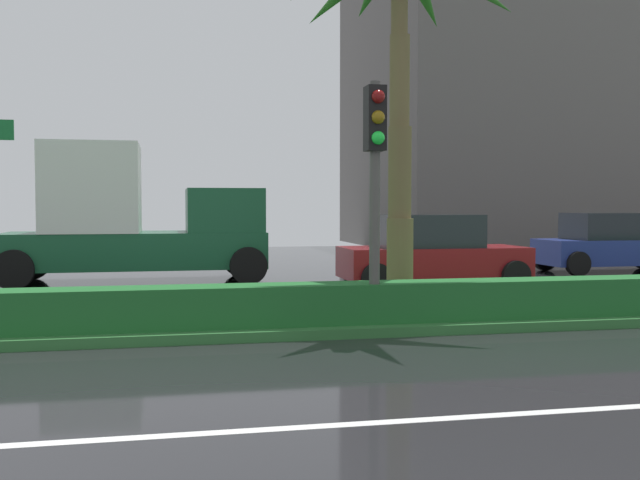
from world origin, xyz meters
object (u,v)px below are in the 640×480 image
car_in_traffic_second (431,253)px  car_in_traffic_third (611,244)px  box_truck_lead (133,221)px  traffic_signal_median_right (375,157)px

car_in_traffic_second → car_in_traffic_third: 7.10m
box_truck_lead → car_in_traffic_third: 13.46m
traffic_signal_median_right → box_truck_lead: (-3.88, 8.51, -1.10)m
box_truck_lead → car_in_traffic_second: size_ratio=1.49×
car_in_traffic_second → traffic_signal_median_right: bearing=-117.8°
car_in_traffic_third → box_truck_lead: bearing=180.0°
box_truck_lead → car_in_traffic_third: box_truck_lead is taller
box_truck_lead → car_in_traffic_third: (13.44, -0.00, -0.72)m
car_in_traffic_third → traffic_signal_median_right: bearing=-138.4°
traffic_signal_median_right → box_truck_lead: traffic_signal_median_right is taller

